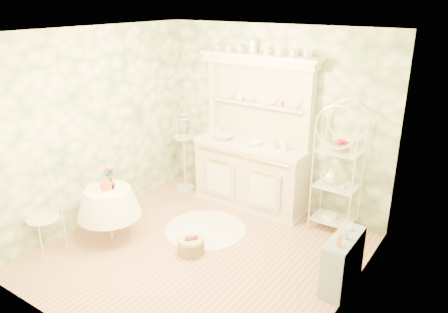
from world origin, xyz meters
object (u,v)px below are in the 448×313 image
Objects in this scene: kitchen_dresser at (252,134)px; cafe_chair at (42,215)px; bakers_rack at (338,168)px; birdcage_stand at (184,150)px; round_table at (110,217)px; floor_basket at (191,245)px; side_shelf at (343,261)px.

cafe_chair is (-1.48, -2.57, -0.65)m from kitchen_dresser.
bakers_rack is at bearing 59.75° from cafe_chair.
birdcage_stand is (-2.54, -0.12, -0.21)m from bakers_rack.
round_table is at bearing 72.75° from cafe_chair.
kitchen_dresser is 1.26× the size of bakers_rack.
bakers_rack reaches higher than round_table.
kitchen_dresser is 2.31m from round_table.
cafe_chair is at bearing -96.42° from birdcage_stand.
floor_basket is (1.29, -1.48, -0.58)m from birdcage_stand.
cafe_chair is 2.48m from birdcage_stand.
round_table is at bearing -118.17° from kitchen_dresser.
cafe_chair reaches higher than round_table.
side_shelf is (0.55, -1.16, -0.60)m from bakers_rack.
floor_basket is at bearing -172.89° from side_shelf.
kitchen_dresser is at bearing 61.83° from round_table.
bakers_rack reaches higher than floor_basket.
bakers_rack is 1.85× the size of cafe_chair.
kitchen_dresser is 3.04m from cafe_chair.
birdcage_stand reaches higher than round_table.
floor_basket is at bearing -86.79° from kitchen_dresser.
round_table is 1.80× the size of floor_basket.
bakers_rack is 3.84m from cafe_chair.
round_table is (-2.90, -0.75, 0.01)m from side_shelf.
side_shelf is at bearing -18.65° from birdcage_stand.
cafe_chair is at bearing -163.88° from side_shelf.
kitchen_dresser is at bearing 141.64° from side_shelf.
round_table is 1.84m from birdcage_stand.
floor_basket is at bearing 15.44° from round_table.
kitchen_dresser is 1.90m from floor_basket.
floor_basket is (-1.24, -1.60, -0.79)m from bakers_rack.
round_table is (-1.02, -1.91, -0.83)m from kitchen_dresser.
kitchen_dresser is at bearing 5.50° from birdcage_stand.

